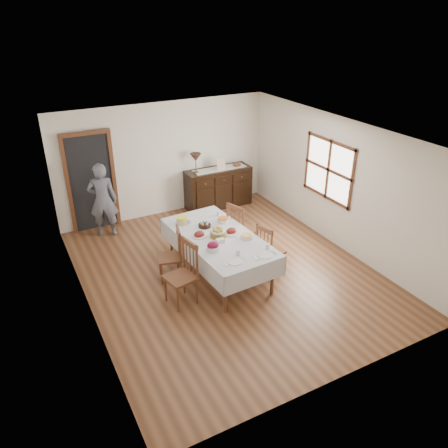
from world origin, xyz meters
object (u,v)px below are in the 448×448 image
chair_left_far (172,254)px  table_lamp (196,158)px  chair_right_near (269,250)px  person (102,198)px  chair_right_far (240,229)px  dining_table (218,241)px  sideboard (218,188)px  chair_left_near (183,273)px

chair_left_far → table_lamp: (1.60, 2.46, 0.82)m
chair_right_near → person: (-2.24, 2.92, 0.36)m
chair_right_near → chair_left_far: bearing=54.0°
chair_right_near → chair_right_far: chair_right_far is taller
chair_left_far → dining_table: bearing=83.8°
chair_right_near → sideboard: size_ratio=0.63×
chair_left_far → chair_right_near: chair_right_near is taller
chair_left_near → dining_table: bearing=105.9°
chair_left_far → chair_right_near: size_ratio=0.98×
dining_table → table_lamp: bearing=69.7°
chair_right_near → table_lamp: (0.00, 3.14, 0.81)m
chair_left_near → table_lamp: (1.70, 3.20, 0.76)m
person → table_lamp: bearing=-156.5°
person → table_lamp: 2.30m
sideboard → dining_table: bearing=-117.1°
chair_left_far → sideboard: bearing=152.7°
chair_right_near → person: 3.70m
chair_right_far → dining_table: bearing=104.7°
dining_table → person: bearing=115.7°
chair_left_far → chair_right_far: (1.50, 0.19, 0.06)m
sideboard → chair_left_far: bearing=-131.6°
chair_left_far → table_lamp: table_lamp is taller
dining_table → person: 2.90m
chair_left_far → sideboard: (2.18, 2.45, -0.01)m
chair_left_far → person: person is taller
chair_right_far → table_lamp: (0.10, 2.27, 0.76)m
chair_right_near → table_lamp: bearing=-13.0°
chair_left_far → person: bearing=-149.7°
chair_left_near → sideboard: 3.91m
chair_left_far → chair_right_far: bearing=111.6°
dining_table → chair_left_near: (-0.87, -0.44, -0.16)m
chair_left_near → chair_left_far: chair_left_near is taller
dining_table → chair_left_far: 0.86m
sideboard → person: (-2.82, -0.21, 0.38)m
person → table_lamp: person is taller
chair_left_far → sideboard: chair_left_far is taller
chair_left_near → person: 3.04m
chair_left_near → chair_right_far: chair_right_far is taller
sideboard → chair_left_near: bearing=-125.5°
dining_table → chair_right_far: 0.88m
sideboard → person: person is taller
person → sideboard: bearing=-158.0°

